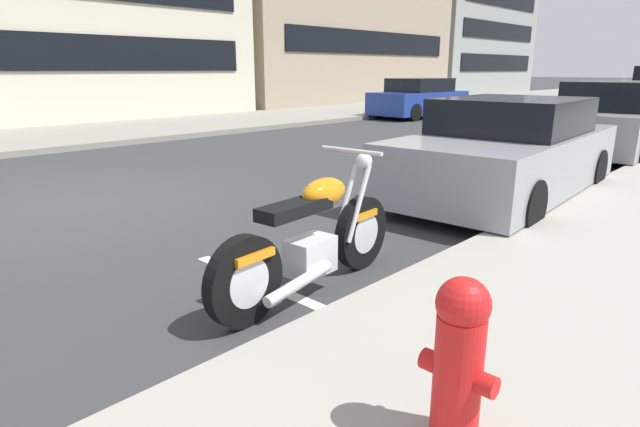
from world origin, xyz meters
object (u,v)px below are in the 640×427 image
parked_car_at_intersection (612,121)px  car_opposite_curb (419,99)px  parked_motorcycle (312,241)px  parked_car_near_corner (507,152)px  fire_hydrant (459,356)px

parked_car_at_intersection → car_opposite_curb: parked_car_at_intersection is taller
parked_motorcycle → parked_car_at_intersection: bearing=-2.4°
parked_motorcycle → parked_car_near_corner: parked_car_near_corner is taller
parked_car_near_corner → parked_motorcycle: bearing=-179.4°
parked_car_at_intersection → car_opposite_curb: (4.85, 8.04, -0.03)m
parked_motorcycle → parked_car_near_corner: 4.23m
parked_car_at_intersection → fire_hydrant: 10.70m
parked_car_near_corner → fire_hydrant: bearing=-160.9°
parked_car_at_intersection → fire_hydrant: size_ratio=5.44×
car_opposite_curb → fire_hydrant: (-15.31, -10.26, -0.14)m
parked_car_at_intersection → parked_car_near_corner: bearing=178.5°
parked_motorcycle → fire_hydrant: parked_motorcycle is taller
parked_car_near_corner → parked_car_at_intersection: parked_car_at_intersection is taller
parked_car_near_corner → parked_car_at_intersection: size_ratio=1.03×
fire_hydrant → parked_car_near_corner: bearing=22.5°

